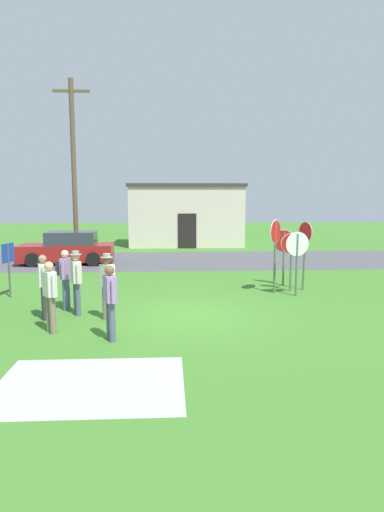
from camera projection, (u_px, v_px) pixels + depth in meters
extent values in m
plane|color=#3D7528|center=(188.00, 316.00, 11.81)|extent=(80.00, 80.00, 0.00)
cube|color=#4C4C51|center=(179.00, 260.00, 21.89)|extent=(60.00, 6.40, 0.01)
cube|color=#ADAAA3|center=(90.00, 385.00, 7.54)|extent=(3.20, 2.40, 0.01)
cube|color=beige|center=(186.00, 216.00, 28.31)|extent=(7.04, 3.60, 3.70)
cube|color=#383333|center=(186.00, 185.00, 28.04)|extent=(7.24, 3.80, 0.20)
cube|color=black|center=(187.00, 231.00, 26.62)|extent=(1.10, 0.08, 2.10)
cylinder|color=brown|center=(74.00, 170.00, 22.15)|extent=(0.24, 0.24, 8.85)
cube|color=brown|center=(71.00, 91.00, 21.63)|extent=(1.80, 0.12, 0.12)
cube|color=maroon|center=(66.00, 252.00, 20.76)|extent=(4.37, 1.98, 0.76)
cube|color=#2D333D|center=(71.00, 238.00, 20.69)|extent=(2.30, 1.62, 0.60)
cylinder|color=black|center=(33.00, 260.00, 19.78)|extent=(0.65, 0.25, 0.64)
cylinder|color=black|center=(42.00, 255.00, 21.55)|extent=(0.65, 0.25, 0.64)
cylinder|color=black|center=(93.00, 259.00, 20.03)|extent=(0.65, 0.25, 0.64)
cylinder|color=black|center=(98.00, 254.00, 21.81)|extent=(0.65, 0.25, 0.64)
cylinder|color=#51664C|center=(305.00, 257.00, 14.91)|extent=(0.15, 0.11, 2.27)
cylinder|color=white|center=(305.00, 232.00, 14.79)|extent=(0.27, 0.68, 0.71)
cylinder|color=red|center=(305.00, 232.00, 14.79)|extent=(0.26, 0.63, 0.66)
cylinder|color=#51664C|center=(291.00, 263.00, 14.78)|extent=(0.10, 0.12, 1.90)
cylinder|color=white|center=(292.00, 244.00, 14.69)|extent=(0.67, 0.30, 0.71)
cylinder|color=red|center=(292.00, 244.00, 14.68)|extent=(0.62, 0.28, 0.66)
cylinder|color=#51664C|center=(275.00, 257.00, 14.43)|extent=(0.10, 0.10, 2.36)
cylinder|color=white|center=(276.00, 231.00, 14.32)|extent=(0.49, 0.63, 0.78)
cylinder|color=red|center=(276.00, 231.00, 14.31)|extent=(0.46, 0.58, 0.73)
cylinder|color=#51664C|center=(297.00, 265.00, 14.02)|extent=(0.08, 0.08, 2.00)
cylinder|color=white|center=(297.00, 244.00, 13.93)|extent=(0.76, 0.14, 0.77)
cylinder|color=red|center=(297.00, 244.00, 13.94)|extent=(0.71, 0.14, 0.71)
cylinder|color=#51664C|center=(284.00, 259.00, 15.67)|extent=(0.10, 0.10, 1.94)
cylinder|color=white|center=(284.00, 241.00, 15.58)|extent=(0.71, 0.44, 0.83)
cylinder|color=red|center=(284.00, 241.00, 15.57)|extent=(0.66, 0.41, 0.77)
cylinder|color=#7A6B56|center=(49.00, 313.00, 10.41)|extent=(0.14, 0.14, 0.88)
cylinder|color=#7A6B56|center=(53.00, 315.00, 10.24)|extent=(0.14, 0.14, 0.88)
cube|color=beige|center=(50.00, 284.00, 10.23)|extent=(0.39, 0.42, 0.58)
cylinder|color=beige|center=(46.00, 283.00, 10.41)|extent=(0.09, 0.09, 0.52)
cylinder|color=beige|center=(54.00, 286.00, 10.05)|extent=(0.09, 0.09, 0.52)
sphere|color=tan|center=(49.00, 266.00, 10.17)|extent=(0.21, 0.21, 0.21)
cylinder|color=#4C5670|center=(76.00, 298.00, 11.99)|extent=(0.14, 0.14, 0.88)
cylinder|color=#4C5670|center=(78.00, 300.00, 11.79)|extent=(0.14, 0.14, 0.88)
cube|color=beige|center=(76.00, 272.00, 11.79)|extent=(0.35, 0.42, 0.58)
cylinder|color=beige|center=(74.00, 271.00, 12.01)|extent=(0.09, 0.09, 0.52)
cylinder|color=beige|center=(78.00, 274.00, 11.58)|extent=(0.09, 0.09, 0.52)
sphere|color=tan|center=(75.00, 257.00, 11.74)|extent=(0.21, 0.21, 0.21)
cylinder|color=gray|center=(75.00, 254.00, 11.73)|extent=(0.32, 0.31, 0.02)
cylinder|color=gray|center=(75.00, 253.00, 11.72)|extent=(0.19, 0.19, 0.09)
cylinder|color=#7A6B56|center=(105.00, 303.00, 11.43)|extent=(0.14, 0.14, 0.88)
cylinder|color=#7A6B56|center=(111.00, 304.00, 11.29)|extent=(0.14, 0.14, 0.88)
cube|color=beige|center=(107.00, 276.00, 11.26)|extent=(0.41, 0.40, 0.58)
cylinder|color=beige|center=(101.00, 275.00, 11.41)|extent=(0.09, 0.09, 0.52)
cylinder|color=beige|center=(113.00, 277.00, 11.11)|extent=(0.09, 0.09, 0.52)
sphere|color=brown|center=(107.00, 260.00, 11.20)|extent=(0.21, 0.21, 0.21)
cylinder|color=gray|center=(107.00, 257.00, 11.20)|extent=(0.32, 0.32, 0.02)
cylinder|color=gray|center=(107.00, 255.00, 11.19)|extent=(0.19, 0.19, 0.09)
cylinder|color=#4C5670|center=(68.00, 293.00, 12.56)|extent=(0.14, 0.14, 0.88)
cylinder|color=#4C5670|center=(65.00, 295.00, 12.34)|extent=(0.14, 0.14, 0.88)
cube|color=#9E7AB2|center=(65.00, 268.00, 12.35)|extent=(0.25, 0.38, 0.58)
cylinder|color=#9E7AB2|center=(68.00, 268.00, 12.59)|extent=(0.09, 0.09, 0.52)
cylinder|color=#9E7AB2|center=(63.00, 271.00, 12.12)|extent=(0.09, 0.09, 0.52)
sphere|color=beige|center=(65.00, 254.00, 12.29)|extent=(0.21, 0.21, 0.21)
cube|color=#232328|center=(59.00, 268.00, 12.35)|extent=(0.16, 0.27, 0.40)
cylinder|color=#2D2D33|center=(44.00, 302.00, 11.57)|extent=(0.14, 0.14, 0.88)
cylinder|color=#2D2D33|center=(45.00, 304.00, 11.36)|extent=(0.14, 0.14, 0.88)
cube|color=beige|center=(43.00, 275.00, 11.36)|extent=(0.32, 0.41, 0.58)
cylinder|color=beige|center=(43.00, 274.00, 11.59)|extent=(0.09, 0.09, 0.52)
cylinder|color=beige|center=(44.00, 277.00, 11.15)|extent=(0.09, 0.09, 0.52)
sphere|color=#9E7051|center=(42.00, 259.00, 11.31)|extent=(0.21, 0.21, 0.21)
cylinder|color=#4C5670|center=(109.00, 320.00, 9.87)|extent=(0.14, 0.14, 0.88)
cylinder|color=#4C5670|center=(112.00, 322.00, 9.68)|extent=(0.14, 0.14, 0.88)
cube|color=#9E7AB2|center=(110.00, 289.00, 9.68)|extent=(0.35, 0.42, 0.58)
cylinder|color=#9E7AB2|center=(107.00, 288.00, 9.89)|extent=(0.09, 0.09, 0.52)
cylinder|color=#9E7AB2|center=(113.00, 292.00, 9.47)|extent=(0.09, 0.09, 0.52)
sphere|color=brown|center=(109.00, 270.00, 9.62)|extent=(0.21, 0.21, 0.21)
cylinder|color=#4C4C51|center=(9.00, 270.00, 13.88)|extent=(0.06, 0.06, 1.71)
cube|color=#1E389E|center=(8.00, 253.00, 13.80)|extent=(0.18, 0.58, 0.60)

